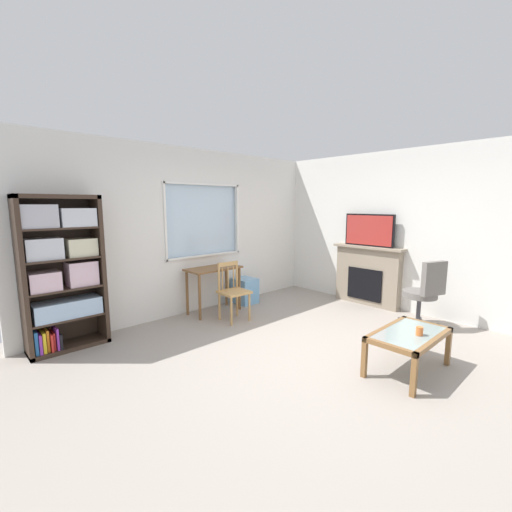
% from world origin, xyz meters
% --- Properties ---
extents(ground, '(6.20, 6.00, 0.02)m').
position_xyz_m(ground, '(0.00, 0.00, -0.01)').
color(ground, '#9E9389').
extents(wall_back_with_window, '(5.20, 0.15, 2.68)m').
position_xyz_m(wall_back_with_window, '(-0.03, 2.50, 1.32)').
color(wall_back_with_window, silver).
rests_on(wall_back_with_window, ground).
extents(wall_right, '(0.12, 5.20, 2.68)m').
position_xyz_m(wall_right, '(2.66, 0.00, 1.34)').
color(wall_right, silver).
rests_on(wall_right, ground).
extents(bookshelf, '(0.90, 0.38, 1.90)m').
position_xyz_m(bookshelf, '(-1.97, 2.26, 1.00)').
color(bookshelf, '#38281E').
rests_on(bookshelf, ground).
extents(desk_under_window, '(0.90, 0.46, 0.76)m').
position_xyz_m(desk_under_window, '(0.22, 2.15, 0.62)').
color(desk_under_window, brown).
rests_on(desk_under_window, ground).
extents(wooden_chair, '(0.45, 0.43, 0.90)m').
position_xyz_m(wooden_chair, '(0.21, 1.63, 0.46)').
color(wooden_chair, tan).
rests_on(wooden_chair, ground).
extents(plastic_drawer_unit, '(0.35, 0.40, 0.46)m').
position_xyz_m(plastic_drawer_unit, '(0.95, 2.20, 0.23)').
color(plastic_drawer_unit, '#72ADDB').
rests_on(plastic_drawer_unit, ground).
extents(fireplace, '(0.26, 1.28, 1.06)m').
position_xyz_m(fireplace, '(2.50, 0.64, 0.53)').
color(fireplace, gray).
rests_on(fireplace, ground).
extents(tv, '(0.06, 0.90, 0.56)m').
position_xyz_m(tv, '(2.48, 0.64, 1.34)').
color(tv, black).
rests_on(tv, fireplace).
extents(office_chair, '(0.58, 0.62, 1.00)m').
position_xyz_m(office_chair, '(2.02, -0.52, 0.55)').
color(office_chair, slate).
rests_on(office_chair, ground).
extents(coffee_table, '(0.98, 0.55, 0.44)m').
position_xyz_m(coffee_table, '(0.54, -0.93, 0.37)').
color(coffee_table, '#8C9E99').
rests_on(coffee_table, ground).
extents(sippy_cup, '(0.07, 0.07, 0.09)m').
position_xyz_m(sippy_cup, '(0.54, -1.03, 0.48)').
color(sippy_cup, orange).
rests_on(sippy_cup, coffee_table).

